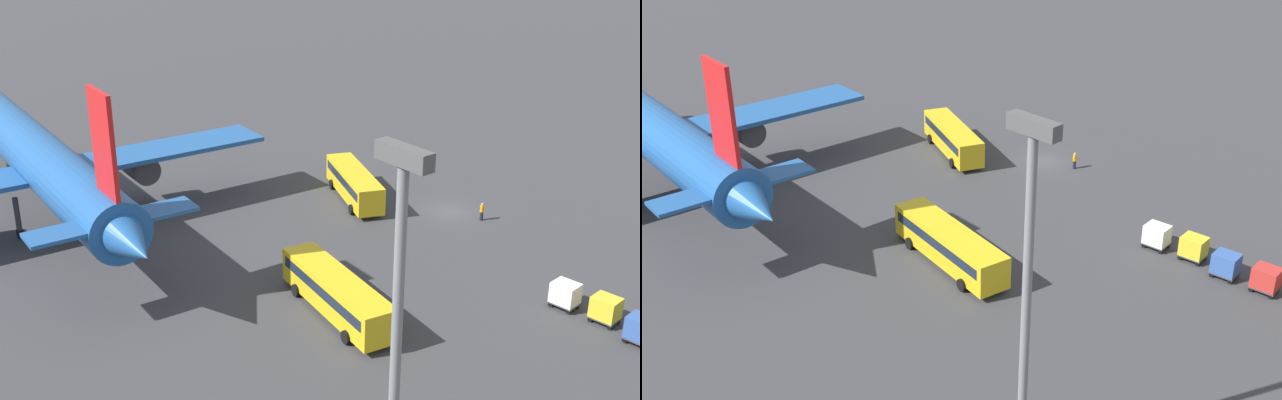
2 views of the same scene
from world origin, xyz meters
TOP-DOWN VIEW (x-y plane):
  - ground_plane at (0.00, 0.00)m, footprint 600.00×600.00m
  - airplane at (21.04, 31.57)m, footprint 49.01×42.19m
  - shuttle_bus_near at (8.11, 5.18)m, footprint 11.47×6.95m
  - shuttle_bus_far at (-8.32, 21.05)m, footprint 12.82×4.89m
  - worker_person at (-3.34, -0.93)m, footprint 0.38×0.38m
  - cargo_cart_yellow at (-21.51, 6.50)m, footprint 2.14×1.85m
  - cargo_cart_white at (-18.33, 6.94)m, footprint 2.14×1.85m
  - light_pole at (-26.91, 33.07)m, footprint 2.80×0.70m

SIDE VIEW (x-z plane):
  - ground_plane at x=0.00m, z-range 0.00..0.00m
  - worker_person at x=-3.34m, z-range 0.00..1.74m
  - cargo_cart_yellow at x=-21.51m, z-range 0.16..2.22m
  - cargo_cart_white at x=-18.33m, z-range 0.16..2.22m
  - shuttle_bus_near at x=8.11m, z-range 0.32..3.40m
  - shuttle_bus_far at x=-8.32m, z-range 0.32..3.42m
  - airplane at x=21.04m, z-range -2.06..14.58m
  - light_pole at x=-26.91m, z-range 2.07..22.54m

